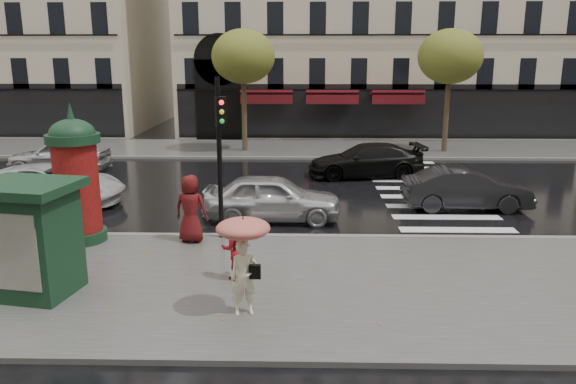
{
  "coord_description": "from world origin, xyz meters",
  "views": [
    {
      "loc": [
        1.11,
        -12.74,
        5.3
      ],
      "look_at": [
        0.78,
        1.5,
        1.8
      ],
      "focal_mm": 35.0,
      "sensor_mm": 36.0,
      "label": 1
    }
  ],
  "objects_px": {
    "traffic_light": "(220,143)",
    "car_silver": "(272,198)",
    "man_burgundy": "(191,209)",
    "car_white": "(48,185)",
    "car_black": "(366,160)",
    "car_far_silver": "(59,155)",
    "newsstand": "(29,237)",
    "woman_umbrella": "(244,250)",
    "morris_column": "(76,176)",
    "car_darkgrey": "(466,189)",
    "woman_red": "(236,249)"
  },
  "relations": [
    {
      "from": "newsstand",
      "to": "car_white",
      "type": "relative_size",
      "value": 0.47
    },
    {
      "from": "newsstand",
      "to": "car_silver",
      "type": "height_order",
      "value": "newsstand"
    },
    {
      "from": "newsstand",
      "to": "car_black",
      "type": "distance_m",
      "value": 15.72
    },
    {
      "from": "morris_column",
      "to": "car_white",
      "type": "height_order",
      "value": "morris_column"
    },
    {
      "from": "car_darkgrey",
      "to": "car_black",
      "type": "relative_size",
      "value": 0.86
    },
    {
      "from": "traffic_light",
      "to": "car_white",
      "type": "distance_m",
      "value": 8.09
    },
    {
      "from": "morris_column",
      "to": "newsstand",
      "type": "xyz_separation_m",
      "value": [
        0.34,
        -3.63,
        -0.58
      ]
    },
    {
      "from": "car_silver",
      "to": "car_darkgrey",
      "type": "height_order",
      "value": "car_silver"
    },
    {
      "from": "woman_umbrella",
      "to": "car_darkgrey",
      "type": "distance_m",
      "value": 11.12
    },
    {
      "from": "car_silver",
      "to": "car_black",
      "type": "xyz_separation_m",
      "value": [
        3.8,
        6.82,
        -0.03
      ]
    },
    {
      "from": "morris_column",
      "to": "car_far_silver",
      "type": "xyz_separation_m",
      "value": [
        -4.87,
        10.09,
        -1.22
      ]
    },
    {
      "from": "woman_umbrella",
      "to": "man_burgundy",
      "type": "bearing_deg",
      "value": 113.26
    },
    {
      "from": "morris_column",
      "to": "car_darkgrey",
      "type": "distance_m",
      "value": 12.82
    },
    {
      "from": "car_white",
      "to": "car_black",
      "type": "bearing_deg",
      "value": -65.25
    },
    {
      "from": "car_darkgrey",
      "to": "woman_red",
      "type": "bearing_deg",
      "value": 133.29
    },
    {
      "from": "traffic_light",
      "to": "car_darkgrey",
      "type": "height_order",
      "value": "traffic_light"
    },
    {
      "from": "car_darkgrey",
      "to": "car_far_silver",
      "type": "height_order",
      "value": "car_far_silver"
    },
    {
      "from": "newsstand",
      "to": "car_darkgrey",
      "type": "height_order",
      "value": "newsstand"
    },
    {
      "from": "car_black",
      "to": "car_far_silver",
      "type": "xyz_separation_m",
      "value": [
        -14.02,
        0.71,
        0.04
      ]
    },
    {
      "from": "man_burgundy",
      "to": "car_white",
      "type": "height_order",
      "value": "man_burgundy"
    },
    {
      "from": "woman_umbrella",
      "to": "car_far_silver",
      "type": "distance_m",
      "value": 17.75
    },
    {
      "from": "car_far_silver",
      "to": "car_white",
      "type": "bearing_deg",
      "value": 21.82
    },
    {
      "from": "morris_column",
      "to": "traffic_light",
      "type": "bearing_deg",
      "value": 4.54
    },
    {
      "from": "traffic_light",
      "to": "newsstand",
      "type": "height_order",
      "value": "traffic_light"
    },
    {
      "from": "car_silver",
      "to": "car_darkgrey",
      "type": "distance_m",
      "value": 6.9
    },
    {
      "from": "newsstand",
      "to": "car_white",
      "type": "distance_m",
      "value": 8.43
    },
    {
      "from": "man_burgundy",
      "to": "car_silver",
      "type": "relative_size",
      "value": 0.43
    },
    {
      "from": "traffic_light",
      "to": "newsstand",
      "type": "xyz_separation_m",
      "value": [
        -3.67,
        -3.95,
        -1.48
      ]
    },
    {
      "from": "morris_column",
      "to": "newsstand",
      "type": "bearing_deg",
      "value": -84.64
    },
    {
      "from": "man_burgundy",
      "to": "morris_column",
      "type": "height_order",
      "value": "morris_column"
    },
    {
      "from": "man_burgundy",
      "to": "traffic_light",
      "type": "relative_size",
      "value": 0.42
    },
    {
      "from": "woman_red",
      "to": "car_silver",
      "type": "distance_m",
      "value": 5.31
    },
    {
      "from": "car_far_silver",
      "to": "newsstand",
      "type": "bearing_deg",
      "value": 23.01
    },
    {
      "from": "woman_red",
      "to": "traffic_light",
      "type": "relative_size",
      "value": 0.32
    },
    {
      "from": "newsstand",
      "to": "traffic_light",
      "type": "bearing_deg",
      "value": 47.1
    },
    {
      "from": "woman_umbrella",
      "to": "morris_column",
      "type": "xyz_separation_m",
      "value": [
        -5.13,
        4.55,
        0.5
      ]
    },
    {
      "from": "traffic_light",
      "to": "car_white",
      "type": "bearing_deg",
      "value": 150.31
    },
    {
      "from": "newsstand",
      "to": "car_black",
      "type": "relative_size",
      "value": 0.5
    },
    {
      "from": "newsstand",
      "to": "car_silver",
      "type": "xyz_separation_m",
      "value": [
        5.01,
        6.19,
        -0.66
      ]
    },
    {
      "from": "car_darkgrey",
      "to": "car_far_silver",
      "type": "relative_size",
      "value": 0.96
    },
    {
      "from": "woman_umbrella",
      "to": "car_black",
      "type": "height_order",
      "value": "woman_umbrella"
    },
    {
      "from": "morris_column",
      "to": "traffic_light",
      "type": "height_order",
      "value": "traffic_light"
    },
    {
      "from": "traffic_light",
      "to": "car_black",
      "type": "distance_m",
      "value": 10.64
    },
    {
      "from": "man_burgundy",
      "to": "car_black",
      "type": "xyz_separation_m",
      "value": [
        5.97,
        9.38,
        -0.35
      ]
    },
    {
      "from": "traffic_light",
      "to": "car_black",
      "type": "height_order",
      "value": "traffic_light"
    },
    {
      "from": "woman_umbrella",
      "to": "traffic_light",
      "type": "distance_m",
      "value": 5.19
    },
    {
      "from": "traffic_light",
      "to": "car_silver",
      "type": "height_order",
      "value": "traffic_light"
    },
    {
      "from": "man_burgundy",
      "to": "newsstand",
      "type": "bearing_deg",
      "value": 63.73
    },
    {
      "from": "car_silver",
      "to": "woman_red",
      "type": "bearing_deg",
      "value": 174.44
    },
    {
      "from": "morris_column",
      "to": "traffic_light",
      "type": "xyz_separation_m",
      "value": [
        4.01,
        0.32,
        0.9
      ]
    }
  ]
}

